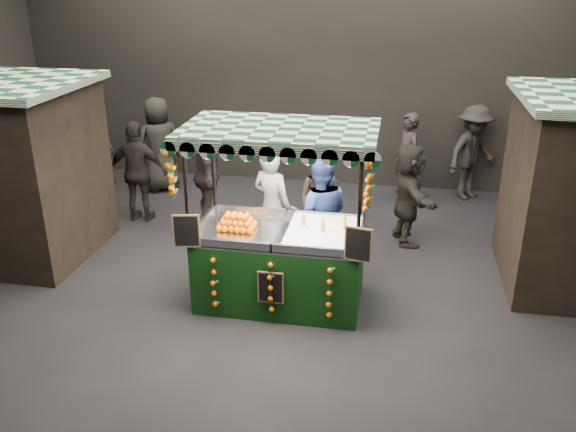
# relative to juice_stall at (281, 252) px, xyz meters

# --- Properties ---
(ground) EXTENTS (12.00, 12.00, 0.00)m
(ground) POSITION_rel_juice_stall_xyz_m (-0.08, -0.23, -0.72)
(ground) COLOR black
(ground) RESTS_ON ground
(market_hall) EXTENTS (12.10, 10.10, 5.05)m
(market_hall) POSITION_rel_juice_stall_xyz_m (-0.08, -0.23, 2.66)
(market_hall) COLOR black
(market_hall) RESTS_ON ground
(juice_stall) EXTENTS (2.39, 1.41, 2.32)m
(juice_stall) POSITION_rel_juice_stall_xyz_m (0.00, 0.00, 0.00)
(juice_stall) COLOR black
(juice_stall) RESTS_ON ground
(vendor_grey) EXTENTS (0.75, 0.64, 1.74)m
(vendor_grey) POSITION_rel_juice_stall_xyz_m (-0.34, 1.09, 0.15)
(vendor_grey) COLOR gray
(vendor_grey) RESTS_ON ground
(vendor_blue) EXTENTS (0.94, 0.78, 1.75)m
(vendor_blue) POSITION_rel_juice_stall_xyz_m (0.37, 0.89, 0.16)
(vendor_blue) COLOR navy
(vendor_blue) RESTS_ON ground
(shopper_0) EXTENTS (0.69, 0.50, 1.76)m
(shopper_0) POSITION_rel_juice_stall_xyz_m (-3.67, 2.46, 0.16)
(shopper_0) COLOR #2D2A25
(shopper_0) RESTS_ON ground
(shopper_1) EXTENTS (0.90, 0.79, 1.57)m
(shopper_1) POSITION_rel_juice_stall_xyz_m (0.30, 1.57, 0.07)
(shopper_1) COLOR black
(shopper_1) RESTS_ON ground
(shopper_2) EXTENTS (1.02, 0.45, 1.72)m
(shopper_2) POSITION_rel_juice_stall_xyz_m (-2.88, 2.26, 0.14)
(shopper_2) COLOR black
(shopper_2) RESTS_ON ground
(shopper_3) EXTENTS (1.27, 1.26, 1.76)m
(shopper_3) POSITION_rel_juice_stall_xyz_m (2.73, 4.37, 0.16)
(shopper_3) COLOR #282521
(shopper_3) RESTS_ON ground
(shopper_4) EXTENTS (1.04, 1.02, 1.81)m
(shopper_4) POSITION_rel_juice_stall_xyz_m (-3.11, 3.77, 0.19)
(shopper_4) COLOR #282521
(shopper_4) RESTS_ON ground
(shopper_5) EXTENTS (0.85, 1.56, 1.60)m
(shopper_5) POSITION_rel_juice_stall_xyz_m (1.58, 2.17, 0.08)
(shopper_5) COLOR black
(shopper_5) RESTS_ON ground
(shopper_6) EXTENTS (0.63, 0.72, 1.67)m
(shopper_6) POSITION_rel_juice_stall_xyz_m (1.54, 3.94, 0.11)
(shopper_6) COLOR #2E2625
(shopper_6) RESTS_ON ground
(shopper_7) EXTENTS (0.87, 1.22, 1.92)m
(shopper_7) POSITION_rel_juice_stall_xyz_m (-1.61, 2.07, 0.24)
(shopper_7) COLOR #2D2624
(shopper_7) RESTS_ON ground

